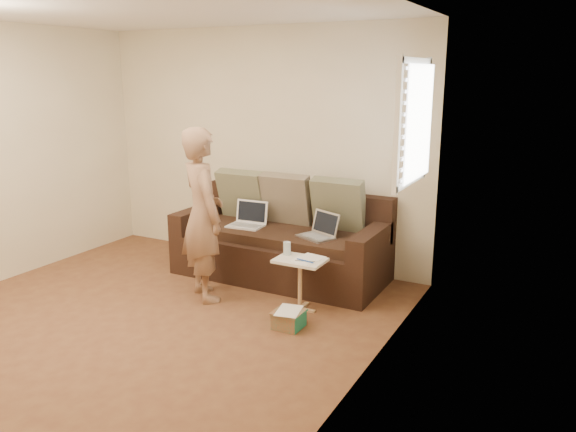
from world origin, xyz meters
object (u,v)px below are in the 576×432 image
object	(u,v)px
laptop_silver	(315,238)
drinking_glass	(287,248)
person	(203,215)
striped_box	(289,319)
sofa	(280,238)
laptop_white	(246,227)
side_table	(300,285)

from	to	relation	value
laptop_silver	drinking_glass	xyz separation A→B (m)	(-0.05, -0.51, 0.03)
laptop_silver	person	distance (m)	1.14
person	drinking_glass	bearing A→B (deg)	-129.55
laptop_silver	person	xyz separation A→B (m)	(-0.83, -0.72, 0.30)
person	striped_box	distance (m)	1.29
sofa	striped_box	bearing A→B (deg)	-58.10
sofa	laptop_silver	xyz separation A→B (m)	(0.46, -0.12, 0.10)
laptop_white	striped_box	distance (m)	1.49
sofa	drinking_glass	bearing A→B (deg)	-56.64
sofa	person	bearing A→B (deg)	-113.53
laptop_white	striped_box	world-z (taller)	laptop_white
laptop_silver	laptop_white	distance (m)	0.83
laptop_white	drinking_glass	xyz separation A→B (m)	(0.79, -0.54, 0.03)
laptop_white	person	bearing A→B (deg)	-92.92
sofa	side_table	size ratio (longest dim) A/B	4.53
side_table	laptop_silver	bearing A→B (deg)	101.71
sofa	laptop_silver	size ratio (longest dim) A/B	6.31
sofa	striped_box	size ratio (longest dim) A/B	8.94
laptop_silver	person	world-z (taller)	person
side_table	laptop_white	bearing A→B (deg)	147.73
drinking_glass	side_table	bearing A→B (deg)	-19.25
laptop_silver	drinking_glass	size ratio (longest dim) A/B	2.91
laptop_white	person	world-z (taller)	person
striped_box	laptop_silver	bearing A→B (deg)	102.13
laptop_white	person	xyz separation A→B (m)	(0.01, -0.75, 0.30)
side_table	drinking_glass	xyz separation A→B (m)	(-0.16, 0.06, 0.30)
sofa	side_table	xyz separation A→B (m)	(0.58, -0.69, -0.18)
drinking_glass	laptop_white	bearing A→B (deg)	145.39
sofa	laptop_white	world-z (taller)	sofa
sofa	striped_box	xyz separation A→B (m)	(0.66, -1.07, -0.35)
drinking_glass	person	bearing A→B (deg)	-164.97
person	striped_box	bearing A→B (deg)	-157.06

